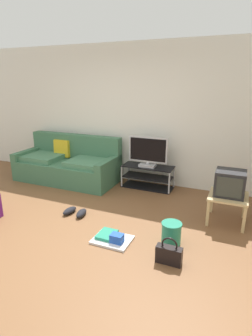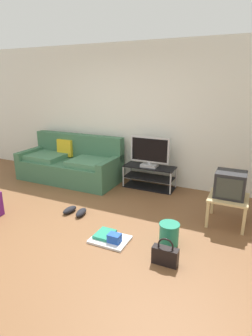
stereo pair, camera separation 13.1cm
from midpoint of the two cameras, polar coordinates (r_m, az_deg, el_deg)
name	(u,v)px [view 2 (the right image)]	position (r m, az deg, el deg)	size (l,w,h in m)	color
ground_plane	(57,233)	(3.98, -13.21, -12.99)	(9.00, 9.80, 0.02)	brown
wall_back	(130,115)	(5.59, 1.59, 11.03)	(9.00, 0.10, 2.70)	silver
couch	(71,164)	(5.86, -10.77, 0.78)	(2.10, 0.94, 0.91)	#3D6B4C
tv_stand	(149,177)	(5.33, 5.60, -1.88)	(0.98, 0.40, 0.43)	black
flat_tv	(150,152)	(5.17, 5.68, 3.30)	(0.75, 0.22, 0.57)	#B2B2B7
side_table	(228,201)	(4.22, 21.35, -6.36)	(0.54, 0.54, 0.42)	tan
crt_tv	(230,184)	(4.15, 21.73, -3.18)	(0.41, 0.37, 0.36)	#232326
handbag	(165,255)	(3.27, 9.35, -17.44)	(0.30, 0.11, 0.33)	black
cleaning_bucket	(169,233)	(3.60, 10.01, -13.24)	(0.26, 0.26, 0.28)	#238466
sneakers_pair	(75,211)	(4.40, -9.65, -8.85)	(0.37, 0.29, 0.09)	black
floor_tray	(110,238)	(3.68, -2.38, -14.33)	(0.49, 0.37, 0.14)	silver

